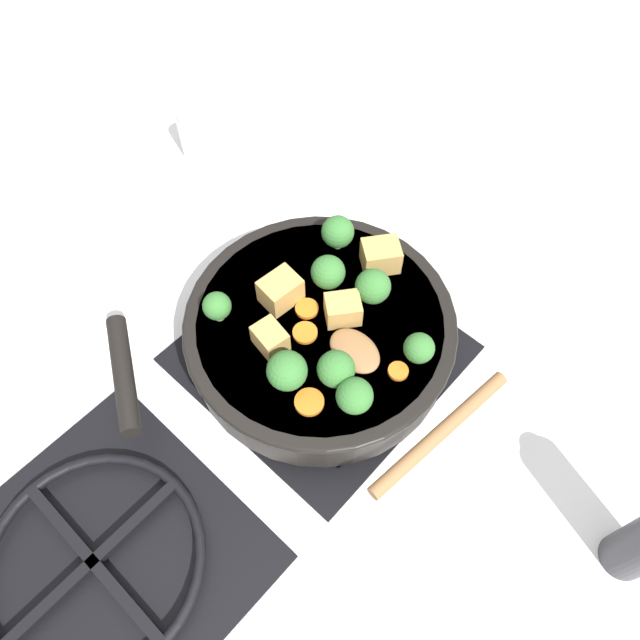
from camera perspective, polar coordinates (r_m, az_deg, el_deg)
ground_plane at (r=0.83m, az=0.00°, el=-3.14°), size 2.40×2.40×0.00m
front_burner_grate at (r=0.82m, az=0.00°, el=-2.74°), size 0.31×0.31×0.03m
rear_burner_grate at (r=0.77m, az=-19.82°, el=-20.22°), size 0.31×0.31×0.03m
skillet_pan at (r=0.77m, az=-0.12°, el=-1.06°), size 0.36×0.42×0.06m
wooden_spoon at (r=0.70m, az=7.18°, el=-6.61°), size 0.19×0.20×0.02m
tofu_cube_center_large at (r=0.74m, az=2.11°, el=0.97°), size 0.05×0.05×0.03m
tofu_cube_near_handle at (r=0.72m, az=-4.58°, el=-1.69°), size 0.04×0.04×0.03m
tofu_cube_east_chunk at (r=0.75m, az=-3.63°, el=2.70°), size 0.04×0.05×0.04m
tofu_cube_west_chunk at (r=0.79m, az=5.34°, el=6.01°), size 0.06×0.06×0.04m
broccoli_floret_near_spoon at (r=0.69m, az=1.48°, el=-4.52°), size 0.04×0.04×0.05m
broccoli_floret_center_top at (r=0.74m, az=-9.40°, el=1.24°), size 0.03×0.03×0.04m
broccoli_floret_east_rim at (r=0.75m, az=4.86°, el=3.06°), size 0.04×0.04×0.05m
broccoli_floret_west_rim at (r=0.71m, az=9.04°, el=-2.58°), size 0.04×0.04×0.04m
broccoli_floret_north_edge at (r=0.69m, az=-3.04°, el=-4.66°), size 0.05×0.05×0.05m
broccoli_floret_south_cluster at (r=0.80m, az=1.63°, el=8.04°), size 0.04×0.04×0.05m
broccoli_floret_mid_floret at (r=0.76m, az=0.74°, el=4.38°), size 0.04×0.04×0.05m
broccoli_floret_small_inner at (r=0.68m, az=3.18°, el=-6.95°), size 0.04×0.04×0.05m
carrot_slice_orange_thin at (r=0.76m, az=-1.18°, el=1.08°), size 0.03×0.03×0.01m
carrot_slice_near_center at (r=0.72m, az=7.16°, el=-4.66°), size 0.02×0.02×0.01m
carrot_slice_edge_slice at (r=0.70m, az=-0.99°, el=-7.51°), size 0.03×0.03×0.01m
carrot_slice_under_broccoli at (r=0.74m, az=-1.16°, el=-1.35°), size 0.03×0.03×0.01m
salt_shaker at (r=1.05m, az=-11.72°, el=16.26°), size 0.04×0.04×0.09m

